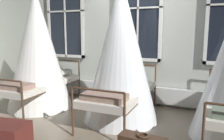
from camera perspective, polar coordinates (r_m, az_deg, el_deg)
The scene contains 6 objects.
ground at distance 4.34m, azimuth 1.19°, elevation -12.73°, with size 16.90×16.90×0.00m, color gray.
back_wall_with_windows at distance 5.27m, azimuth 6.84°, elevation 9.67°, with size 9.45×0.10×3.33m, color #B2B7AD.
window_bank at distance 5.18m, azimuth 6.36°, elevation 4.54°, with size 4.92×0.10×2.87m.
cot_first at distance 5.15m, azimuth -18.13°, elevation 4.65°, with size 1.39×2.00×2.58m.
cot_second at distance 4.15m, azimuth 2.27°, elevation 4.35°, with size 1.39×1.98×2.62m.
travel_trunk at distance 3.52m, azimuth -25.46°, elevation -15.30°, with size 0.64×0.40×0.43m, color #5B231E.
Camera 1 is at (1.53, -3.72, 1.63)m, focal length 36.43 mm.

